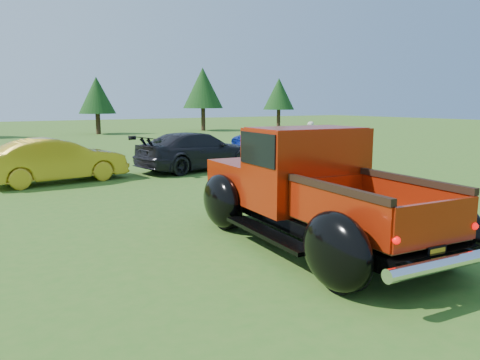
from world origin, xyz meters
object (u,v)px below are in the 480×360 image
at_px(tree_east, 203,88).
at_px(pickup_truck, 305,187).
at_px(tree_mid_right, 97,95).
at_px(show_car_blue, 286,142).
at_px(show_car_grey, 197,151).
at_px(tree_far_east, 279,94).
at_px(spectator, 310,141).
at_px(show_car_yellow, 57,160).

distance_m(tree_east, pickup_truck, 33.19).
bearing_deg(tree_mid_right, show_car_blue, -82.07).
xyz_separation_m(tree_east, show_car_grey, (-11.54, -20.97, -2.97)).
bearing_deg(tree_east, tree_mid_right, 176.82).
height_order(tree_far_east, show_car_blue, tree_far_east).
distance_m(show_car_blue, spectator, 1.38).
distance_m(tree_mid_right, show_car_yellow, 22.97).
height_order(show_car_grey, show_car_blue, show_car_grey).
distance_m(tree_mid_right, show_car_grey, 21.74).
height_order(tree_far_east, pickup_truck, tree_far_east).
relative_size(show_car_blue, spectator, 2.92).
distance_m(tree_mid_right, tree_far_east, 18.01).
height_order(pickup_truck, show_car_blue, pickup_truck).
relative_size(tree_far_east, spectator, 2.92).
height_order(tree_far_east, show_car_yellow, tree_far_east).
bearing_deg(show_car_yellow, tree_mid_right, -25.92).
xyz_separation_m(tree_mid_right, spectator, (3.01, -21.32, -2.15)).
relative_size(tree_mid_right, show_car_yellow, 1.06).
xyz_separation_m(tree_east, tree_far_east, (9.00, 1.00, -0.41)).
relative_size(show_car_grey, spectator, 2.90).
bearing_deg(pickup_truck, show_car_grey, 79.80).
bearing_deg(tree_east, spectator, -106.05).
distance_m(tree_east, show_car_blue, 20.66).
relative_size(tree_east, pickup_truck, 0.95).
relative_size(tree_mid_right, tree_east, 0.81).
distance_m(tree_east, show_car_grey, 24.11).
bearing_deg(tree_far_east, pickup_truck, -126.70).
bearing_deg(spectator, show_car_yellow, 1.81).
bearing_deg(tree_mid_right, show_car_yellow, -109.15).
height_order(show_car_grey, spectator, spectator).
height_order(tree_east, spectator, tree_east).
bearing_deg(show_car_yellow, tree_far_east, -55.86).
distance_m(tree_far_east, show_car_grey, 30.18).
bearing_deg(show_car_yellow, show_car_blue, -87.81).
distance_m(tree_far_east, show_car_blue, 25.64).
relative_size(tree_east, show_car_blue, 1.13).
bearing_deg(tree_mid_right, spectator, -81.96).
bearing_deg(show_car_grey, tree_east, -38.37).
height_order(tree_mid_right, show_car_blue, tree_mid_right).
bearing_deg(show_car_blue, pickup_truck, 150.24).
height_order(tree_east, show_car_grey, tree_east).
distance_m(tree_mid_right, pickup_truck, 30.93).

